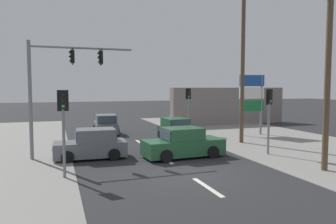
% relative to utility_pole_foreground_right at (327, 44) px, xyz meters
% --- Properties ---
extents(ground_plane, '(140.00, 140.00, 0.00)m').
position_rel_utility_pole_foreground_right_xyz_m(ground_plane, '(-5.78, 1.52, -5.49)').
color(ground_plane, '#28282B').
extents(lane_dash_near, '(0.20, 2.40, 0.01)m').
position_rel_utility_pole_foreground_right_xyz_m(lane_dash_near, '(-5.78, -0.48, -5.49)').
color(lane_dash_near, silver).
rests_on(lane_dash_near, ground).
extents(lane_dash_mid, '(0.20, 2.40, 0.01)m').
position_rel_utility_pole_foreground_right_xyz_m(lane_dash_mid, '(-5.78, 4.52, -5.49)').
color(lane_dash_mid, silver).
rests_on(lane_dash_mid, ground).
extents(lane_dash_far, '(0.20, 2.40, 0.01)m').
position_rel_utility_pole_foreground_right_xyz_m(lane_dash_far, '(-5.78, 9.52, -5.49)').
color(lane_dash_far, silver).
rests_on(lane_dash_far, ground).
extents(kerb_right_verge, '(10.00, 44.00, 0.02)m').
position_rel_utility_pole_foreground_right_xyz_m(kerb_right_verge, '(3.22, 3.52, -5.48)').
color(kerb_right_verge, gray).
rests_on(kerb_right_verge, ground).
extents(utility_pole_foreground_right, '(3.78, 0.31, 10.25)m').
position_rel_utility_pole_foreground_right_xyz_m(utility_pole_foreground_right, '(0.00, 0.00, 0.00)').
color(utility_pole_foreground_right, brown).
rests_on(utility_pole_foreground_right, ground).
extents(utility_pole_midground_right, '(1.80, 0.26, 10.49)m').
position_rel_utility_pole_foreground_right_xyz_m(utility_pole_midground_right, '(0.53, 7.48, -0.00)').
color(utility_pole_midground_right, brown).
rests_on(utility_pole_midground_right, ground).
extents(traffic_signal_mast, '(5.29, 0.46, 6.00)m').
position_rel_utility_pole_foreground_right_xyz_m(traffic_signal_mast, '(-10.91, 6.59, -1.34)').
color(traffic_signal_mast, slate).
rests_on(traffic_signal_mast, ground).
extents(pedestal_signal_right_kerb, '(0.44, 0.30, 3.56)m').
position_rel_utility_pole_foreground_right_xyz_m(pedestal_signal_right_kerb, '(-0.10, 3.72, -3.07)').
color(pedestal_signal_right_kerb, slate).
rests_on(pedestal_signal_right_kerb, ground).
extents(pedestal_signal_left_kerb, '(0.44, 0.29, 3.56)m').
position_rel_utility_pole_foreground_right_xyz_m(pedestal_signal_left_kerb, '(-10.73, 2.49, -3.07)').
color(pedestal_signal_left_kerb, slate).
rests_on(pedestal_signal_left_kerb, ground).
extents(pedestal_signal_far_median, '(0.44, 0.29, 3.56)m').
position_rel_utility_pole_foreground_right_xyz_m(pedestal_signal_far_median, '(-1.23, 12.40, -3.07)').
color(pedestal_signal_far_median, slate).
rests_on(pedestal_signal_far_median, ground).
extents(shopping_plaza_sign, '(2.10, 0.16, 4.60)m').
position_rel_utility_pole_foreground_right_xyz_m(shopping_plaza_sign, '(3.08, 10.24, -2.51)').
color(shopping_plaza_sign, slate).
rests_on(shopping_plaza_sign, ground).
extents(shopfront_wall_far, '(12.00, 1.00, 3.60)m').
position_rel_utility_pole_foreground_right_xyz_m(shopfront_wall_far, '(5.22, 17.52, -3.69)').
color(shopfront_wall_far, gray).
rests_on(shopfront_wall_far, ground).
extents(hatchback_crossing_left, '(1.92, 3.71, 1.53)m').
position_rel_utility_pole_foreground_right_xyz_m(hatchback_crossing_left, '(-3.22, 9.67, -4.79)').
color(hatchback_crossing_left, '#235633').
rests_on(hatchback_crossing_left, ground).
extents(sedan_oncoming_near, '(4.33, 2.10, 1.56)m').
position_rel_utility_pole_foreground_right_xyz_m(sedan_oncoming_near, '(-4.74, 4.63, -4.79)').
color(sedan_oncoming_near, '#235633').
rests_on(sedan_oncoming_near, ground).
extents(hatchback_kerbside_parked, '(1.90, 3.70, 1.53)m').
position_rel_utility_pole_foreground_right_xyz_m(hatchback_kerbside_parked, '(-7.33, 14.49, -4.79)').
color(hatchback_kerbside_parked, slate).
rests_on(hatchback_kerbside_parked, ground).
extents(hatchback_receding_far, '(3.69, 1.88, 1.53)m').
position_rel_utility_pole_foreground_right_xyz_m(hatchback_receding_far, '(-9.29, 5.85, -4.79)').
color(hatchback_receding_far, slate).
rests_on(hatchback_receding_far, ground).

